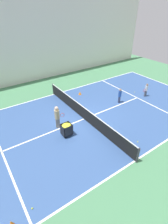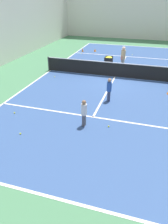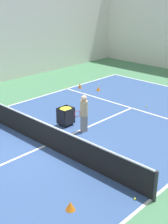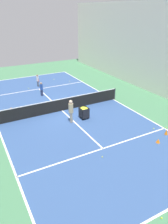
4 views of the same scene
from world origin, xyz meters
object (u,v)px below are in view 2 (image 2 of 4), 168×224
object	(u,v)px
ball_cart	(109,60)
training_cone_1	(83,50)
training_cone_0	(95,50)
player_near_baseline	(84,111)
child_midcourt	(109,88)
tennis_net	(115,70)
coach_at_net	(123,56)

from	to	relation	value
ball_cart	training_cone_1	world-z (taller)	ball_cart
training_cone_0	training_cone_1	bearing A→B (deg)	-159.22
player_near_baseline	child_midcourt	size ratio (longest dim) A/B	0.96
tennis_net	player_near_baseline	xyz separation A→B (m)	(-0.18, -6.50, 0.17)
player_near_baseline	training_cone_1	bearing A→B (deg)	22.53
child_midcourt	training_cone_0	bearing A→B (deg)	-7.42
coach_at_net	training_cone_1	distance (m)	6.25
coach_at_net	ball_cart	xyz separation A→B (m)	(-1.04, -0.07, -0.33)
player_near_baseline	coach_at_net	bearing A→B (deg)	2.29
child_midcourt	training_cone_1	size ratio (longest dim) A/B	3.67
training_cone_1	ball_cart	bearing A→B (deg)	-52.01
ball_cart	training_cone_1	xyz separation A→B (m)	(-3.42, 4.38, -0.43)
tennis_net	coach_at_net	world-z (taller)	coach_at_net
coach_at_net	child_midcourt	distance (m)	5.80
ball_cart	training_cone_1	bearing A→B (deg)	127.99
tennis_net	training_cone_0	bearing A→B (deg)	115.12
coach_at_net	child_midcourt	xyz separation A→B (m)	(0.14, -5.79, -0.22)
coach_at_net	ball_cart	size ratio (longest dim) A/B	1.92
child_midcourt	ball_cart	size ratio (longest dim) A/B	1.47
tennis_net	player_near_baseline	bearing A→B (deg)	-91.63
player_near_baseline	training_cone_0	xyz separation A→B (m)	(-2.97, 13.22, -0.56)
ball_cart	coach_at_net	bearing A→B (deg)	3.82
player_near_baseline	ball_cart	bearing A→B (deg)	9.35
coach_at_net	training_cone_0	size ratio (longest dim) A/B	6.51
coach_at_net	training_cone_1	world-z (taller)	coach_at_net
tennis_net	child_midcourt	xyz separation A→B (m)	(0.33, -3.80, 0.20)
tennis_net	coach_at_net	size ratio (longest dim) A/B	6.06
coach_at_net	training_cone_0	xyz separation A→B (m)	(-3.34, 4.74, -0.80)
ball_cart	training_cone_0	world-z (taller)	ball_cart
coach_at_net	ball_cart	distance (m)	1.10
player_near_baseline	training_cone_0	world-z (taller)	player_near_baseline
training_cone_0	tennis_net	bearing A→B (deg)	-64.88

